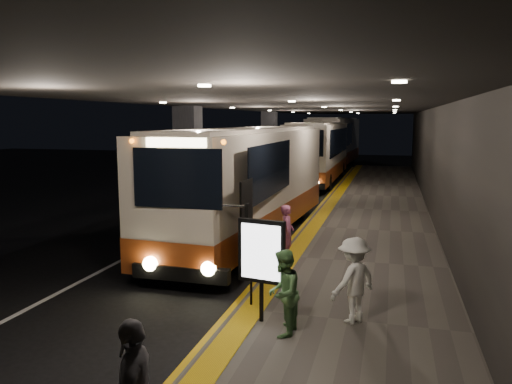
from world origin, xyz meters
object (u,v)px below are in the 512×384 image
Objects in this scene: coach_main at (249,188)px; info_sign at (261,253)px; stanchion_post at (251,279)px; passenger_waiting_green at (283,293)px; coach_third at (335,144)px; passenger_waiting_white at (354,280)px; coach_second at (319,155)px; passenger_boarding at (287,233)px.

info_sign is (2.21, -6.83, -0.24)m from coach_main.
info_sign is 1.15m from stanchion_post.
passenger_waiting_green is at bearing -52.58° from stanchion_post.
coach_third is (-0.15, 26.07, 0.20)m from coach_main.
stanchion_post is (-2.08, 0.32, -0.26)m from passenger_waiting_white.
info_sign reaches higher than stanchion_post.
coach_second is 5.95× the size of info_sign.
coach_main is 0.99× the size of coach_second.
info_sign is (2.15, -22.34, -0.28)m from coach_second.
coach_second is 7.63× the size of passenger_boarding.
coach_third reaches higher than info_sign.
info_sign reaches higher than passenger_boarding.
coach_second is 21.69m from stanchion_post.
info_sign is at bearing 174.96° from passenger_boarding.
passenger_boarding is 4.27m from passenger_waiting_white.
coach_third is at bearing 91.17° from coach_second.
passenger_waiting_green is (2.88, -33.37, -0.99)m from coach_third.
coach_main is at bearing 117.76° from info_sign.
coach_third is 32.73m from passenger_waiting_white.
info_sign is (-1.67, -0.43, 0.51)m from passenger_waiting_white.
coach_main is at bearing -109.99° from passenger_waiting_white.
coach_second is at bearing -86.63° from coach_third.
coach_third reaches higher than passenger_waiting_green.
coach_third reaches higher than stanchion_post.
coach_third is at bearing 103.94° from info_sign.
passenger_waiting_green is at bearing -32.18° from info_sign.
coach_main is 7.47× the size of passenger_waiting_green.
coach_main is 10.50× the size of stanchion_post.
passenger_boarding is 3.44m from stanchion_post.
coach_third reaches higher than coach_second.
coach_third is 33.51m from passenger_waiting_green.
coach_third is 6.50× the size of info_sign.
coach_third is 7.83× the size of passenger_waiting_white.
coach_third is 8.25× the size of passenger_waiting_green.
coach_third is at bearing -172.89° from passenger_waiting_green.
passenger_waiting_green is (2.67, -22.81, -0.84)m from coach_second.
info_sign is at bearing -83.64° from coach_third.
coach_third reaches higher than passenger_boarding.
info_sign is at bearing -36.64° from passenger_waiting_white.
passenger_waiting_green is 1.46m from passenger_waiting_white.
coach_second reaches higher than info_sign.
coach_third is at bearing -6.24° from passenger_boarding.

